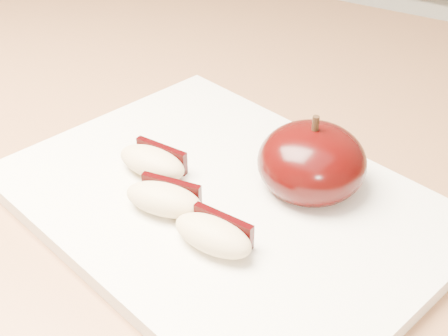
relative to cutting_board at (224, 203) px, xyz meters
The scene contains 5 objects.
cutting_board is the anchor object (origin of this frame).
apple_half 0.07m from the cutting_board, 43.25° to the left, with size 0.08×0.08×0.07m.
apple_wedge_a 0.06m from the cutting_board, behind, with size 0.06×0.03×0.02m.
apple_wedge_b 0.05m from the cutting_board, 129.18° to the right, with size 0.06×0.03×0.02m.
apple_wedge_c 0.06m from the cutting_board, 66.59° to the right, with size 0.06×0.03×0.02m.
Camera 1 is at (0.10, 0.07, 1.19)m, focal length 50.00 mm.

